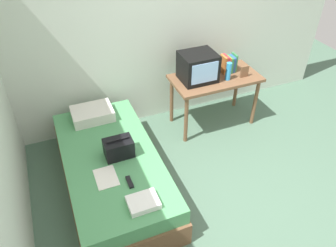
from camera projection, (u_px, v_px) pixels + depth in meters
The scene contains 13 objects.
ground_plane at pixel (230, 213), 3.49m from camera, with size 8.00×8.00×0.00m, color #4C6B56.
wall_back at pixel (160, 27), 4.16m from camera, with size 5.20×0.10×2.60m, color silver.
bed at pixel (113, 171), 3.65m from camera, with size 1.00×2.00×0.47m.
desk at pixel (215, 83), 4.36m from camera, with size 1.16×0.60×0.73m.
tv at pixel (198, 67), 4.14m from camera, with size 0.44×0.39×0.36m.
water_bottle at pixel (228, 71), 4.18m from camera, with size 0.07×0.07×0.24m, color #3399DB.
book_row at pixel (228, 64), 4.34m from camera, with size 0.19×0.16×0.24m.
picture_frame at pixel (244, 72), 4.26m from camera, with size 0.11×0.02×0.15m, color brown.
pillow at pixel (92, 114), 3.99m from camera, with size 0.49×0.36×0.13m, color silver.
handbag at pixel (119, 148), 3.45m from camera, with size 0.30×0.20×0.22m.
magazine at pixel (106, 177), 3.25m from camera, with size 0.21×0.29×0.01m, color white.
remote_dark at pixel (130, 182), 3.19m from camera, with size 0.04×0.16×0.02m, color black.
folded_towel at pixel (143, 202), 2.98m from camera, with size 0.28×0.22×0.06m, color white.
Camera 1 is at (-1.43, -1.77, 2.89)m, focal length 35.26 mm.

